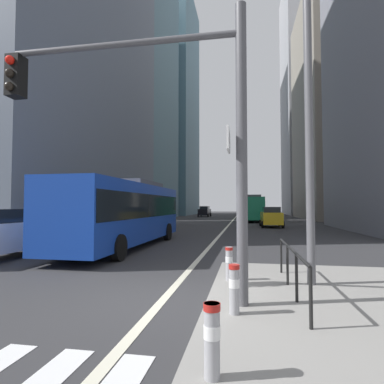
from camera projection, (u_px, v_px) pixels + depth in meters
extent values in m
plane|color=#303033|center=(225.00, 230.00, 26.37)|extent=(160.00, 160.00, 0.00)
cube|color=beige|center=(230.00, 223.00, 36.21)|extent=(0.20, 80.00, 0.01)
cube|color=slate|center=(42.00, 14.00, 27.47)|extent=(13.91, 22.58, 38.35)
cube|color=slate|center=(138.00, 91.00, 52.25)|extent=(10.29, 16.60, 42.83)
cube|color=slate|center=(168.00, 106.00, 72.31)|extent=(12.06, 18.32, 50.60)
cube|color=gray|center=(344.00, 108.00, 48.10)|extent=(12.81, 19.83, 34.69)
cube|color=#9E9EA3|center=(312.00, 97.00, 70.42)|extent=(12.43, 16.41, 53.55)
cube|color=#14389E|center=(126.00, 213.00, 15.29)|extent=(2.59, 11.08, 2.75)
cube|color=black|center=(126.00, 206.00, 15.30)|extent=(2.63, 10.86, 1.10)
cube|color=#4C4C51|center=(138.00, 184.00, 16.99)|extent=(1.78, 4.00, 0.30)
cylinder|color=black|center=(119.00, 248.00, 11.54)|extent=(0.31, 1.00, 1.00)
cylinder|color=black|center=(61.00, 246.00, 11.97)|extent=(0.31, 1.00, 1.00)
cylinder|color=black|center=(167.00, 232.00, 18.50)|extent=(0.31, 1.00, 1.00)
cylinder|color=black|center=(130.00, 231.00, 18.93)|extent=(0.31, 1.00, 1.00)
cube|color=black|center=(1.00, 216.00, 12.01)|extent=(1.57, 2.37, 0.52)
cylinder|color=black|center=(43.00, 247.00, 13.05)|extent=(0.24, 0.65, 0.64)
cylinder|color=black|center=(7.00, 246.00, 13.42)|extent=(0.24, 0.65, 0.64)
cube|color=#198456|center=(254.00, 208.00, 40.89)|extent=(2.66, 10.61, 2.75)
cube|color=black|center=(254.00, 206.00, 40.90)|extent=(2.69, 10.40, 1.10)
cube|color=#4C4C51|center=(254.00, 196.00, 39.40)|extent=(1.81, 3.83, 0.30)
cylinder|color=black|center=(245.00, 216.00, 44.38)|extent=(0.31, 1.00, 1.00)
cylinder|color=black|center=(262.00, 217.00, 43.93)|extent=(0.31, 1.00, 1.00)
cylinder|color=black|center=(244.00, 218.00, 37.74)|extent=(0.31, 1.00, 1.00)
cylinder|color=black|center=(264.00, 218.00, 37.29)|extent=(0.31, 1.00, 1.00)
cube|color=red|center=(252.00, 207.00, 59.98)|extent=(2.54, 10.69, 2.75)
cube|color=black|center=(252.00, 205.00, 59.99)|extent=(2.58, 10.48, 1.10)
cube|color=#4C4C51|center=(252.00, 199.00, 58.47)|extent=(1.76, 3.85, 0.30)
cylinder|color=black|center=(246.00, 213.00, 63.50)|extent=(0.30, 1.00, 1.00)
cylinder|color=black|center=(258.00, 213.00, 63.08)|extent=(0.30, 1.00, 1.00)
cylinder|color=black|center=(246.00, 214.00, 56.77)|extent=(0.30, 1.00, 1.00)
cylinder|color=black|center=(259.00, 214.00, 56.35)|extent=(0.30, 1.00, 1.00)
cube|color=black|center=(205.00, 212.00, 56.87)|extent=(1.95, 4.37, 1.10)
cube|color=black|center=(205.00, 208.00, 57.05)|extent=(1.58, 2.38, 0.52)
cylinder|color=black|center=(208.00, 215.00, 55.22)|extent=(0.24, 0.65, 0.64)
cylinder|color=black|center=(198.00, 215.00, 55.60)|extent=(0.24, 0.65, 0.64)
cylinder|color=black|center=(211.00, 215.00, 58.08)|extent=(0.24, 0.65, 0.64)
cylinder|color=black|center=(201.00, 215.00, 58.47)|extent=(0.24, 0.65, 0.64)
cube|color=gold|center=(271.00, 218.00, 29.54)|extent=(1.86, 4.18, 1.10)
cube|color=black|center=(271.00, 210.00, 29.42)|extent=(1.54, 2.27, 0.52)
cylinder|color=black|center=(261.00, 223.00, 31.04)|extent=(0.23, 0.64, 0.64)
cylinder|color=black|center=(279.00, 223.00, 30.76)|extent=(0.23, 0.64, 0.64)
cylinder|color=black|center=(263.00, 225.00, 28.26)|extent=(0.23, 0.64, 0.64)
cylinder|color=black|center=(283.00, 225.00, 27.98)|extent=(0.23, 0.64, 0.64)
cylinder|color=#515156|center=(242.00, 151.00, 6.09)|extent=(0.22, 0.22, 6.00)
cylinder|color=#515156|center=(121.00, 44.00, 6.63)|extent=(5.09, 0.14, 0.14)
cube|color=black|center=(16.00, 77.00, 7.05)|extent=(0.34, 0.34, 0.95)
sphere|color=red|center=(10.00, 60.00, 6.86)|extent=(0.20, 0.20, 0.20)
sphere|color=black|center=(10.00, 73.00, 6.85)|extent=(0.20, 0.20, 0.20)
sphere|color=black|center=(9.00, 86.00, 6.84)|extent=(0.20, 0.20, 0.20)
cube|color=white|center=(228.00, 140.00, 5.97)|extent=(0.04, 0.60, 0.44)
cylinder|color=#56565B|center=(309.00, 123.00, 7.71)|extent=(0.20, 0.20, 8.00)
cylinder|color=#99999E|center=(212.00, 341.00, 3.45)|extent=(0.18, 0.18, 0.83)
cylinder|color=white|center=(212.00, 332.00, 3.46)|extent=(0.19, 0.19, 0.15)
cylinder|color=#B21E19|center=(212.00, 307.00, 3.47)|extent=(0.20, 0.20, 0.08)
cylinder|color=#99999E|center=(234.00, 289.00, 5.50)|extent=(0.18, 0.18, 0.87)
cylinder|color=white|center=(234.00, 283.00, 5.50)|extent=(0.19, 0.19, 0.16)
cylinder|color=#B21E19|center=(234.00, 267.00, 5.52)|extent=(0.20, 0.20, 0.08)
cylinder|color=#99999E|center=(229.00, 264.00, 7.98)|extent=(0.18, 0.18, 0.85)
cylinder|color=white|center=(229.00, 260.00, 7.98)|extent=(0.19, 0.19, 0.15)
cylinder|color=#B21E19|center=(229.00, 249.00, 7.99)|extent=(0.20, 0.20, 0.08)
cylinder|color=black|center=(311.00, 298.00, 4.83)|extent=(0.06, 0.06, 0.95)
cylinder|color=black|center=(297.00, 278.00, 6.17)|extent=(0.06, 0.06, 0.95)
cylinder|color=black|center=(288.00, 265.00, 7.52)|extent=(0.06, 0.06, 0.95)
cylinder|color=black|center=(281.00, 256.00, 8.87)|extent=(0.06, 0.06, 0.95)
cylinder|color=black|center=(291.00, 249.00, 6.87)|extent=(0.06, 4.11, 0.06)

